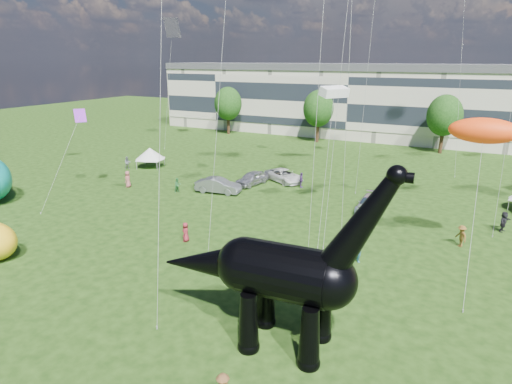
% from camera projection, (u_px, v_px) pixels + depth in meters
% --- Properties ---
extents(ground, '(220.00, 220.00, 0.00)m').
position_uv_depth(ground, '(203.00, 313.00, 24.65)').
color(ground, '#16330C').
rests_on(ground, ground).
extents(terrace_row, '(78.00, 11.00, 12.00)m').
position_uv_depth(terrace_row, '(355.00, 104.00, 78.88)').
color(terrace_row, beige).
rests_on(terrace_row, ground).
extents(tree_far_left, '(5.20, 5.20, 9.44)m').
position_uv_depth(tree_far_left, '(228.00, 101.00, 80.83)').
color(tree_far_left, '#382314').
rests_on(tree_far_left, ground).
extents(tree_mid_left, '(5.20, 5.20, 9.44)m').
position_uv_depth(tree_mid_left, '(318.00, 106.00, 72.93)').
color(tree_mid_left, '#382314').
rests_on(tree_mid_left, ground).
extents(tree_mid_right, '(5.20, 5.20, 9.44)m').
position_uv_depth(tree_mid_right, '(445.00, 112.00, 64.15)').
color(tree_mid_right, '#382314').
rests_on(tree_mid_right, ground).
extents(dinosaur_sculpture, '(12.62, 3.69, 10.30)m').
position_uv_depth(dinosaur_sculpture, '(276.00, 274.00, 21.09)').
color(dinosaur_sculpture, black).
rests_on(dinosaur_sculpture, ground).
extents(car_silver, '(2.71, 4.88, 1.57)m').
position_uv_depth(car_silver, '(252.00, 178.00, 49.37)').
color(car_silver, silver).
rests_on(car_silver, ground).
extents(car_grey, '(5.20, 2.57, 1.64)m').
position_uv_depth(car_grey, '(218.00, 185.00, 46.45)').
color(car_grey, slate).
rests_on(car_grey, ground).
extents(car_white, '(5.86, 4.71, 1.48)m').
position_uv_depth(car_white, '(284.00, 176.00, 50.61)').
color(car_white, white).
rests_on(car_white, ground).
extents(car_dark, '(2.14, 4.98, 1.43)m').
position_uv_depth(car_dark, '(369.00, 204.00, 40.95)').
color(car_dark, '#595960').
rests_on(car_dark, ground).
extents(gazebo_left, '(4.86, 4.86, 2.67)m').
position_uv_depth(gazebo_left, '(150.00, 154.00, 56.99)').
color(gazebo_left, silver).
rests_on(gazebo_left, ground).
extents(visitors, '(54.66, 42.42, 1.89)m').
position_uv_depth(visitors, '(297.00, 210.00, 38.87)').
color(visitors, '#523270').
rests_on(visitors, ground).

